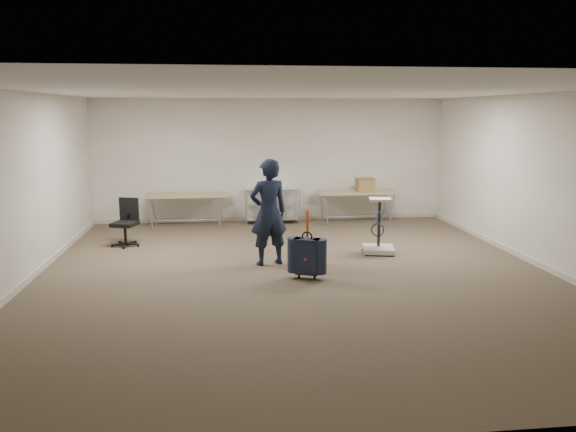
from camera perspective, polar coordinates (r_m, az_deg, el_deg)
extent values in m
plane|color=#46382A|center=(8.78, 0.80, -5.99)|extent=(9.00, 9.00, 0.00)
plane|color=beige|center=(12.94, -1.79, 5.66)|extent=(8.00, 0.00, 8.00)
plane|color=beige|center=(4.15, 9.01, -4.92)|extent=(8.00, 0.00, 8.00)
plane|color=beige|center=(8.90, -25.66, 2.42)|extent=(0.00, 9.00, 9.00)
plane|color=beige|center=(9.84, 24.63, 3.18)|extent=(0.00, 9.00, 9.00)
plane|color=white|center=(8.42, 0.85, 12.60)|extent=(8.00, 8.00, 0.00)
cube|color=beige|center=(13.11, -1.75, -0.23)|extent=(8.00, 0.02, 0.10)
cube|color=beige|center=(9.16, -24.93, -5.96)|extent=(0.02, 9.00, 0.10)
cube|color=beige|center=(10.08, 24.00, -4.45)|extent=(0.02, 9.00, 0.10)
cube|color=tan|center=(12.45, -10.30, 2.12)|extent=(1.80, 0.75, 0.03)
cylinder|color=#92949A|center=(12.54, -10.22, -0.42)|extent=(1.50, 0.02, 0.02)
cylinder|color=#92949A|center=(12.28, -13.83, 0.15)|extent=(0.13, 0.04, 0.69)
cylinder|color=#92949A|center=(12.18, -6.81, 0.30)|extent=(0.13, 0.04, 0.69)
cylinder|color=#92949A|center=(12.87, -13.50, 0.62)|extent=(0.13, 0.04, 0.69)
cylinder|color=#92949A|center=(12.77, -6.81, 0.77)|extent=(0.13, 0.04, 0.69)
cube|color=tan|center=(12.78, 6.97, 2.43)|extent=(1.80, 0.75, 0.03)
cylinder|color=#92949A|center=(12.87, 6.91, -0.05)|extent=(1.50, 0.02, 0.02)
cylinder|color=#92949A|center=(12.39, 3.88, 0.52)|extent=(0.13, 0.04, 0.69)
cylinder|color=#92949A|center=(12.75, 10.53, 0.65)|extent=(0.13, 0.04, 0.69)
cylinder|color=#92949A|center=(12.97, 3.40, 0.97)|extent=(0.13, 0.04, 0.69)
cylinder|color=#92949A|center=(13.31, 9.77, 1.09)|extent=(0.13, 0.04, 0.69)
cylinder|color=silver|center=(12.51, -4.30, 0.85)|extent=(0.02, 0.02, 0.80)
cylinder|color=silver|center=(12.61, 1.16, 0.96)|extent=(0.02, 0.02, 0.80)
cylinder|color=silver|center=(12.95, -4.38, 1.18)|extent=(0.02, 0.02, 0.80)
cylinder|color=silver|center=(13.05, 0.89, 1.28)|extent=(0.02, 0.02, 0.80)
cube|color=silver|center=(12.82, -1.64, -0.25)|extent=(1.20, 0.45, 0.02)
cube|color=silver|center=(12.76, -1.65, 1.29)|extent=(1.20, 0.45, 0.02)
cube|color=silver|center=(12.71, -1.66, 2.76)|extent=(1.20, 0.45, 0.01)
imported|color=black|center=(9.18, -2.00, 0.38)|extent=(0.73, 0.58, 1.76)
cube|color=#161B33|center=(8.47, 1.94, -4.05)|extent=(0.44, 0.34, 0.53)
cube|color=black|center=(8.57, 1.96, -5.81)|extent=(0.38, 0.27, 0.03)
cylinder|color=black|center=(8.59, 1.13, -6.12)|extent=(0.05, 0.08, 0.07)
cylinder|color=black|center=(8.54, 2.73, -6.23)|extent=(0.05, 0.08, 0.07)
torus|color=black|center=(8.41, 1.95, -2.11)|extent=(0.16, 0.08, 0.17)
cube|color=#E8430C|center=(8.39, 1.99, -0.80)|extent=(0.04, 0.02, 0.40)
cylinder|color=black|center=(11.05, -16.15, -2.74)|extent=(0.54, 0.54, 0.08)
cylinder|color=black|center=(11.01, -16.20, -1.80)|extent=(0.05, 0.05, 0.36)
cube|color=black|center=(10.97, -16.25, -0.78)|extent=(0.52, 0.52, 0.07)
cube|color=black|center=(11.10, -15.85, 0.70)|extent=(0.38, 0.17, 0.43)
cube|color=beige|center=(10.23, 9.18, -3.36)|extent=(0.63, 0.63, 0.09)
cylinder|color=black|center=(9.98, 8.32, -3.94)|extent=(0.06, 0.06, 0.04)
cylinder|color=black|center=(10.18, 9.18, -0.69)|extent=(0.05, 0.05, 0.86)
cube|color=beige|center=(10.05, 9.34, 1.67)|extent=(0.43, 0.39, 0.04)
torus|color=#234FB3|center=(10.04, 9.71, -0.23)|extent=(0.29, 0.16, 0.27)
cube|color=#A3754C|center=(12.87, 7.83, 3.20)|extent=(0.41, 0.33, 0.29)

